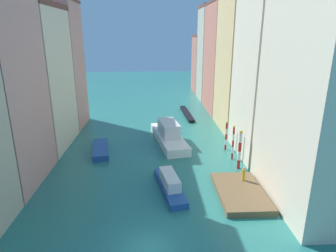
% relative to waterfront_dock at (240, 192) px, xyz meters
% --- Properties ---
extents(ground_plane, '(154.00, 154.00, 0.00)m').
position_rel_waterfront_dock_xyz_m(ground_plane, '(-8.49, 17.59, -0.28)').
color(ground_plane, '#28756B').
extents(building_left_2, '(7.43, 10.60, 17.99)m').
position_rel_waterfront_dock_xyz_m(building_left_2, '(-23.04, 14.01, 8.72)').
color(building_left_2, beige).
rests_on(building_left_2, ground).
extents(building_left_3, '(7.43, 7.44, 19.33)m').
position_rel_waterfront_dock_xyz_m(building_left_3, '(-23.04, 23.11, 9.39)').
color(building_left_3, tan).
rests_on(building_left_3, ground).
extents(building_right_0, '(7.43, 11.91, 20.84)m').
position_rel_waterfront_dock_xyz_m(building_right_0, '(6.06, -1.11, 10.15)').
color(building_right_0, beige).
rests_on(building_right_0, ground).
extents(building_right_1, '(7.43, 9.55, 19.41)m').
position_rel_waterfront_dock_xyz_m(building_right_1, '(6.06, 9.95, 9.43)').
color(building_right_1, beige).
rests_on(building_right_1, ground).
extents(building_right_2, '(7.43, 10.52, 21.19)m').
position_rel_waterfront_dock_xyz_m(building_right_2, '(6.06, 20.38, 10.32)').
color(building_right_2, '#DBB77A').
rests_on(building_right_2, ground).
extents(building_right_3, '(7.43, 12.06, 20.06)m').
position_rel_waterfront_dock_xyz_m(building_right_3, '(6.06, 31.73, 9.75)').
color(building_right_3, '#C6705B').
rests_on(building_right_3, ground).
extents(building_right_4, '(7.43, 9.12, 20.34)m').
position_rel_waterfront_dock_xyz_m(building_right_4, '(6.06, 42.60, 9.90)').
color(building_right_4, '#BCB299').
rests_on(building_right_4, ground).
extents(building_right_5, '(7.43, 9.39, 14.23)m').
position_rel_waterfront_dock_xyz_m(building_right_5, '(6.06, 52.12, 6.84)').
color(building_right_5, '#C6705B').
rests_on(building_right_5, ground).
extents(waterfront_dock, '(4.25, 7.13, 0.57)m').
position_rel_waterfront_dock_xyz_m(waterfront_dock, '(0.00, 0.00, 0.00)').
color(waterfront_dock, brown).
rests_on(waterfront_dock, ground).
extents(person_on_dock, '(0.36, 0.36, 1.45)m').
position_rel_waterfront_dock_xyz_m(person_on_dock, '(0.78, 1.77, 0.96)').
color(person_on_dock, gold).
rests_on(person_on_dock, waterfront_dock).
extents(mooring_pole_0, '(0.39, 0.39, 4.51)m').
position_rel_waterfront_dock_xyz_m(mooring_pole_0, '(1.40, 5.56, 2.03)').
color(mooring_pole_0, red).
rests_on(mooring_pole_0, ground).
extents(mooring_pole_1, '(0.27, 0.27, 4.25)m').
position_rel_waterfront_dock_xyz_m(mooring_pole_1, '(1.35, 8.11, 1.88)').
color(mooring_pole_1, red).
rests_on(mooring_pole_1, ground).
extents(mooring_pole_2, '(0.28, 0.28, 3.86)m').
position_rel_waterfront_dock_xyz_m(mooring_pole_2, '(1.26, 11.09, 1.69)').
color(mooring_pole_2, red).
rests_on(mooring_pole_2, ground).
extents(vaporetto_white, '(5.04, 11.85, 2.93)m').
position_rel_waterfront_dock_xyz_m(vaporetto_white, '(-5.95, 14.32, 0.76)').
color(vaporetto_white, white).
rests_on(vaporetto_white, ground).
extents(gondola_black, '(1.56, 10.51, 0.51)m').
position_rel_waterfront_dock_xyz_m(gondola_black, '(-1.87, 28.33, -0.03)').
color(gondola_black, black).
rests_on(gondola_black, ground).
extents(motorboat_0, '(2.89, 6.40, 0.76)m').
position_rel_waterfront_dock_xyz_m(motorboat_0, '(-14.80, 11.04, 0.10)').
color(motorboat_0, '#234C93').
rests_on(motorboat_0, ground).
extents(motorboat_1, '(2.95, 7.41, 1.67)m').
position_rel_waterfront_dock_xyz_m(motorboat_1, '(-6.53, 1.26, 0.37)').
color(motorboat_1, '#234C93').
rests_on(motorboat_1, ground).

